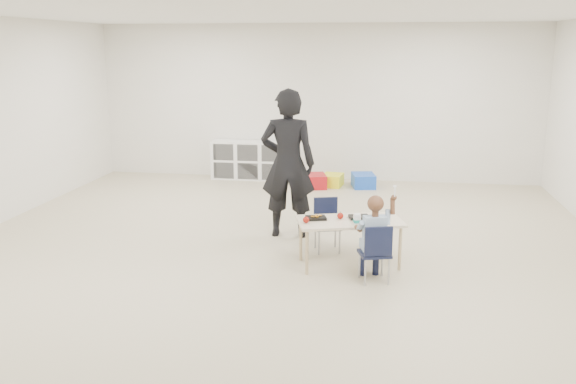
% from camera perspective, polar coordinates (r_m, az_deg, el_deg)
% --- Properties ---
extents(room, '(9.00, 9.02, 2.80)m').
position_cam_1_polar(room, '(6.73, -1.57, 4.95)').
color(room, '#C2B695').
rests_on(room, ground).
extents(table, '(1.26, 0.87, 0.53)m').
position_cam_1_polar(table, '(6.85, 5.75, -4.70)').
color(table, '#F8E5C6').
rests_on(table, ground).
extents(chair_near, '(0.37, 0.36, 0.63)m').
position_cam_1_polar(chair_near, '(6.41, 8.09, -5.62)').
color(chair_near, black).
rests_on(chair_near, ground).
extents(chair_far, '(0.37, 0.36, 0.63)m').
position_cam_1_polar(chair_far, '(7.28, 3.72, -3.16)').
color(chair_far, black).
rests_on(chair_far, ground).
extents(child, '(0.52, 0.52, 1.00)m').
position_cam_1_polar(child, '(6.35, 8.14, -4.07)').
color(child, '#9DB5D4').
rests_on(child, chair_near).
extents(lunch_tray_near, '(0.26, 0.22, 0.03)m').
position_cam_1_polar(lunch_tray_near, '(6.85, 6.69, -2.34)').
color(lunch_tray_near, black).
rests_on(lunch_tray_near, table).
extents(lunch_tray_far, '(0.26, 0.22, 0.03)m').
position_cam_1_polar(lunch_tray_far, '(6.77, 2.63, -2.44)').
color(lunch_tray_far, black).
rests_on(lunch_tray_far, table).
extents(milk_carton, '(0.09, 0.09, 0.10)m').
position_cam_1_polar(milk_carton, '(6.65, 6.48, -2.51)').
color(milk_carton, white).
rests_on(milk_carton, table).
extents(bread_roll, '(0.09, 0.09, 0.07)m').
position_cam_1_polar(bread_roll, '(6.73, 8.60, -2.52)').
color(bread_roll, tan).
rests_on(bread_roll, table).
extents(apple_near, '(0.07, 0.07, 0.07)m').
position_cam_1_polar(apple_near, '(6.80, 4.91, -2.23)').
color(apple_near, maroon).
rests_on(apple_near, table).
extents(apple_far, '(0.07, 0.07, 0.07)m').
position_cam_1_polar(apple_far, '(6.62, 1.70, -2.62)').
color(apple_far, maroon).
rests_on(apple_far, table).
extents(cubby_shelf, '(1.40, 0.40, 0.70)m').
position_cam_1_polar(cubby_shelf, '(11.28, -3.59, 2.99)').
color(cubby_shelf, white).
rests_on(cubby_shelf, ground).
extents(adult, '(0.71, 0.49, 1.90)m').
position_cam_1_polar(adult, '(7.72, -0.01, 2.66)').
color(adult, black).
rests_on(adult, ground).
extents(bin_red, '(0.48, 0.55, 0.23)m').
position_cam_1_polar(bin_red, '(10.61, 2.50, 1.04)').
color(bin_red, '#B11117').
rests_on(bin_red, ground).
extents(bin_yellow, '(0.39, 0.47, 0.21)m').
position_cam_1_polar(bin_yellow, '(10.74, 4.18, 1.11)').
color(bin_yellow, yellow).
rests_on(bin_yellow, ground).
extents(bin_blue, '(0.46, 0.54, 0.23)m').
position_cam_1_polar(bin_blue, '(10.70, 7.06, 1.07)').
color(bin_blue, blue).
rests_on(bin_blue, ground).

